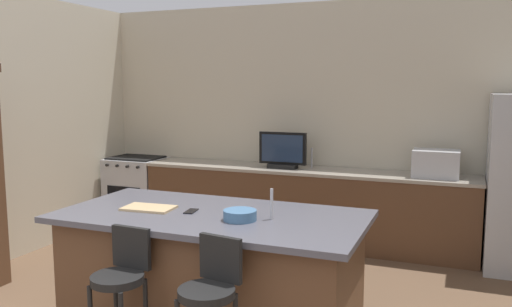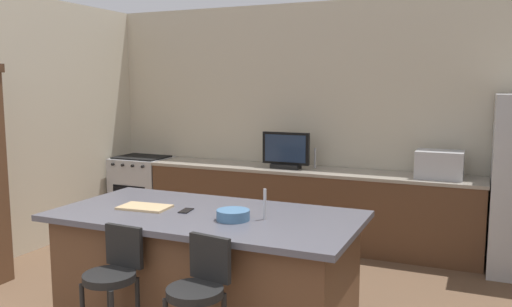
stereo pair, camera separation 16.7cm
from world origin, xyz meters
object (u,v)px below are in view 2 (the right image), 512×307
at_px(microwave, 440,164).
at_px(bar_stool_right, 199,304).
at_px(bar_stool_left, 113,287).
at_px(cutting_board, 145,207).
at_px(tv_monitor, 286,152).
at_px(fruit_bowl, 233,215).
at_px(kitchen_island, 207,272).
at_px(range_oven, 143,190).
at_px(cell_phone, 186,211).

height_order(microwave, bar_stool_right, microwave).
bearing_deg(bar_stool_left, cutting_board, 109.78).
bearing_deg(tv_monitor, fruit_bowl, -77.86).
bearing_deg(cutting_board, microwave, 52.58).
relative_size(tv_monitor, fruit_bowl, 2.46).
distance_m(kitchen_island, tv_monitor, 2.52).
height_order(tv_monitor, fruit_bowl, tv_monitor).
bearing_deg(bar_stool_right, fruit_bowl, 105.51).
distance_m(kitchen_island, range_oven, 3.43).
height_order(bar_stool_left, bar_stool_right, bar_stool_right).
bearing_deg(cell_phone, fruit_bowl, -19.71).
xyz_separation_m(bar_stool_right, fruit_bowl, (-0.08, 0.63, 0.39)).
relative_size(range_oven, tv_monitor, 1.59).
bearing_deg(kitchen_island, bar_stool_right, -64.35).
xyz_separation_m(microwave, bar_stool_right, (-1.10, -3.22, -0.45)).
xyz_separation_m(bar_stool_left, cell_phone, (0.15, 0.68, 0.37)).
distance_m(kitchen_island, bar_stool_right, 0.82).
xyz_separation_m(range_oven, microwave, (3.81, 0.00, 0.58)).
bearing_deg(cell_phone, cutting_board, -179.84).
height_order(range_oven, bar_stool_left, bar_stool_left).
bearing_deg(bar_stool_left, range_oven, 125.97).
xyz_separation_m(kitchen_island, microwave, (1.45, 2.48, 0.56)).
bearing_deg(tv_monitor, bar_stool_right, -78.89).
xyz_separation_m(microwave, cell_phone, (-1.61, -2.50, -0.10)).
height_order(microwave, cutting_board, microwave).
height_order(bar_stool_left, fruit_bowl, fruit_bowl).
relative_size(range_oven, microwave, 1.90).
height_order(bar_stool_right, cutting_board, bar_stool_right).
bearing_deg(range_oven, bar_stool_right, -49.81).
xyz_separation_m(tv_monitor, bar_stool_left, (-0.04, -3.12, -0.52)).
bearing_deg(tv_monitor, range_oven, 178.61).
distance_m(range_oven, microwave, 3.86).
distance_m(tv_monitor, fruit_bowl, 2.60).
distance_m(range_oven, cell_phone, 3.37).
height_order(bar_stool_right, fruit_bowl, fruit_bowl).
bearing_deg(range_oven, cutting_board, -53.77).
distance_m(range_oven, bar_stool_left, 3.78).
bearing_deg(bar_stool_left, tv_monitor, 92.29).
relative_size(kitchen_island, bar_stool_left, 2.37).
xyz_separation_m(bar_stool_left, cutting_board, (-0.19, 0.63, 0.38)).
bearing_deg(microwave, bar_stool_left, -119.02).
bearing_deg(microwave, cell_phone, -122.81).
bearing_deg(fruit_bowl, cell_phone, 168.35).
xyz_separation_m(cell_phone, cutting_board, (-0.34, -0.05, 0.01)).
relative_size(microwave, tv_monitor, 0.83).
height_order(range_oven, cutting_board, cutting_board).
relative_size(range_oven, bar_stool_right, 0.93).
distance_m(microwave, fruit_bowl, 2.84).
bearing_deg(microwave, range_oven, -179.98).
bearing_deg(range_oven, tv_monitor, -1.39).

